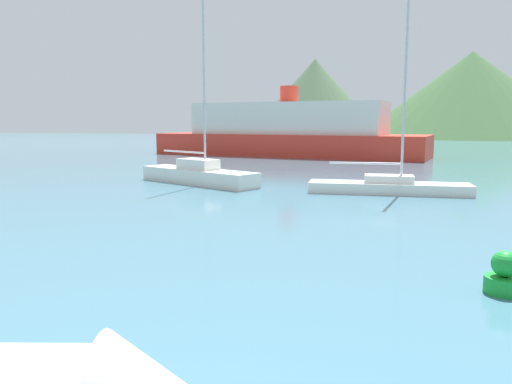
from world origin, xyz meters
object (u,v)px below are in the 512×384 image
(ferry_distant, at_px, (289,132))
(buoy_marker, at_px, (504,276))
(sailboat_inner, at_px, (198,173))
(sailboat_middle, at_px, (389,184))

(ferry_distant, relative_size, buoy_marker, 31.95)
(buoy_marker, bearing_deg, ferry_distant, 108.92)
(sailboat_inner, height_order, ferry_distant, sailboat_inner)
(sailboat_middle, distance_m, buoy_marker, 13.83)
(sailboat_inner, bearing_deg, ferry_distant, 116.19)
(sailboat_inner, xyz_separation_m, sailboat_middle, (10.07, -0.85, -0.13))
(sailboat_inner, height_order, sailboat_middle, sailboat_inner)
(sailboat_middle, xyz_separation_m, ferry_distant, (-10.40, 24.42, 1.85))
(ferry_distant, distance_m, buoy_marker, 40.22)
(ferry_distant, height_order, buoy_marker, ferry_distant)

